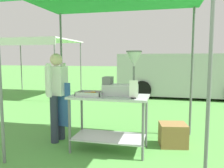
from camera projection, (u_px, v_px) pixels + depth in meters
ground_plane at (147, 99)px, 8.54m from camera, size 70.00×70.00×0.00m
stall_canopy at (111, 1)px, 3.67m from camera, size 2.95×2.15×2.54m
donut_cart at (109, 111)px, 3.77m from camera, size 1.27×0.65×0.92m
donut_tray at (90, 94)px, 3.71m from camera, size 0.41×0.31×0.07m
donut_fryer at (124, 80)px, 3.73m from camera, size 0.62×0.28×0.72m
menu_sign at (134, 91)px, 3.45m from camera, size 0.13×0.05×0.28m
vendor at (57, 93)px, 4.17m from camera, size 0.46×0.54×1.61m
supply_crate at (173, 135)px, 4.01m from camera, size 0.52×0.47×0.39m
van_silver at (185, 75)px, 9.17m from camera, size 5.17×2.12×1.69m
neighbour_tent at (34, 42)px, 9.41m from camera, size 3.27×2.67×2.27m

